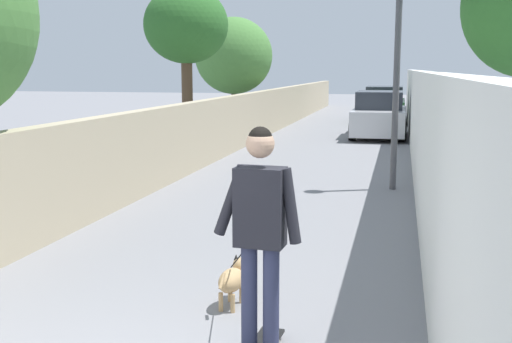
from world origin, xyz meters
name	(u,v)px	position (x,y,z in m)	size (l,w,h in m)	color
ground_plane	(323,151)	(14.00, 0.00, 0.00)	(80.00, 80.00, 0.00)	gray
wall_left	(216,129)	(12.00, 2.52, 0.77)	(48.00, 0.30, 1.54)	tan
fence_right	(420,119)	(12.00, -2.52, 1.12)	(48.00, 0.30, 2.24)	white
tree_left_near	(186,27)	(13.00, 3.63, 3.40)	(2.27, 2.27, 4.47)	brown
tree_left_far	(234,56)	(19.00, 3.93, 2.74)	(2.82, 2.82, 4.13)	brown
lamp_post	(398,44)	(8.82, -1.97, 2.74)	(0.36, 0.36, 3.96)	#4C4C51
person_skateboarder	(260,221)	(1.36, -1.04, 1.12)	(0.25, 0.71, 1.77)	#333859
dog	(233,279)	(2.37, -0.54, 0.27)	(1.33, 0.64, 1.06)	tan
car_near	(379,116)	(18.17, -1.37, 0.71)	(4.06, 1.80, 1.54)	silver
car_far	(384,106)	(24.19, -1.37, 0.72)	(4.24, 1.80, 1.54)	#336B38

